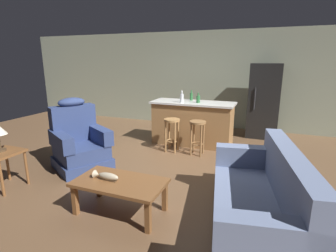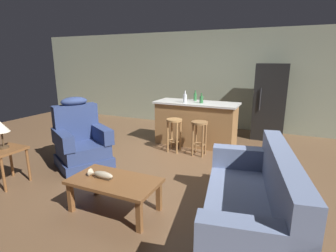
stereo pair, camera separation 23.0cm
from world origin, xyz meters
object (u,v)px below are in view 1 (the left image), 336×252
at_px(kitchen_island, 193,123).
at_px(bar_stool_right, 197,132).
at_px(refrigerator, 264,101).
at_px(bottle_wine_dark, 191,96).
at_px(bar_stool_left, 172,129).
at_px(couch, 260,204).
at_px(bottle_short_amber, 198,99).
at_px(fish_figurine, 106,176).
at_px(coffee_table, 120,185).
at_px(end_table, 3,158).
at_px(bottle_tall_green, 182,98).
at_px(recliner_near_lamp, 79,143).

relative_size(kitchen_island, bar_stool_right, 2.65).
bearing_deg(refrigerator, bottle_wine_dark, -146.45).
relative_size(bar_stool_left, bottle_wine_dark, 2.94).
height_order(couch, bottle_short_amber, bottle_short_amber).
bearing_deg(fish_figurine, couch, 7.75).
height_order(coffee_table, bar_stool_right, bar_stool_right).
bearing_deg(bar_stool_left, kitchen_island, 68.32).
bearing_deg(couch, coffee_table, -2.80).
relative_size(couch, end_table, 3.61).
height_order(end_table, bottle_tall_green, bottle_tall_green).
xyz_separation_m(coffee_table, end_table, (-1.92, -0.06, 0.10)).
height_order(recliner_near_lamp, end_table, recliner_near_lamp).
relative_size(coffee_table, kitchen_island, 0.61).
distance_m(refrigerator, bottle_wine_dark, 1.82).
distance_m(end_table, bottle_wine_dark, 3.76).
bearing_deg(bar_stool_right, refrigerator, 58.23).
xyz_separation_m(fish_figurine, kitchen_island, (0.22, 2.99, 0.02)).
height_order(coffee_table, refrigerator, refrigerator).
bearing_deg(fish_figurine, recliner_near_lamp, 140.78).
relative_size(couch, bottle_wine_dark, 8.75).
relative_size(kitchen_island, bar_stool_left, 2.65).
bearing_deg(bar_stool_left, fish_figurine, -89.32).
bearing_deg(bottle_tall_green, end_table, -121.61).
distance_m(couch, end_table, 3.53).
relative_size(kitchen_island, bottle_short_amber, 8.56).
relative_size(recliner_near_lamp, bar_stool_right, 1.76).
bearing_deg(kitchen_island, recliner_near_lamp, -127.08).
bearing_deg(fish_figurine, kitchen_island, 85.74).
xyz_separation_m(end_table, refrigerator, (3.38, 4.22, 0.42)).
relative_size(fish_figurine, bottle_wine_dark, 1.47).
bearing_deg(kitchen_island, bottle_tall_green, -141.24).
height_order(kitchen_island, bottle_short_amber, bottle_short_amber).
height_order(coffee_table, bar_stool_left, bar_stool_left).
xyz_separation_m(fish_figurine, refrigerator, (1.64, 4.19, 0.42)).
xyz_separation_m(couch, bottle_tall_green, (-1.76, 2.58, 0.71)).
bearing_deg(coffee_table, kitchen_island, 89.11).
relative_size(couch, kitchen_island, 1.12).
bearing_deg(bottle_tall_green, refrigerator, 40.06).
distance_m(couch, bottle_wine_dark, 3.44).
distance_m(fish_figurine, recliner_near_lamp, 1.62).
xyz_separation_m(couch, kitchen_island, (-1.56, 2.74, 0.14)).
distance_m(coffee_table, end_table, 1.92).
bearing_deg(kitchen_island, refrigerator, 40.24).
xyz_separation_m(fish_figurine, end_table, (-1.74, -0.03, -0.00)).
bearing_deg(bottle_short_amber, coffee_table, -93.55).
xyz_separation_m(coffee_table, couch, (1.60, 0.22, -0.02)).
xyz_separation_m(recliner_near_lamp, bottle_short_amber, (1.61, 1.89, 0.61)).
bearing_deg(bottle_wine_dark, couch, -60.64).
distance_m(couch, bar_stool_left, 2.78).
distance_m(coffee_table, couch, 1.62).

